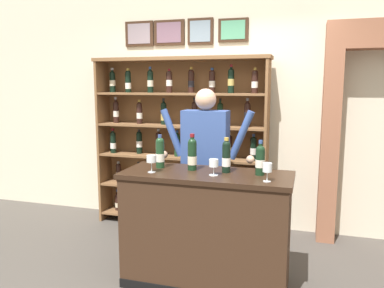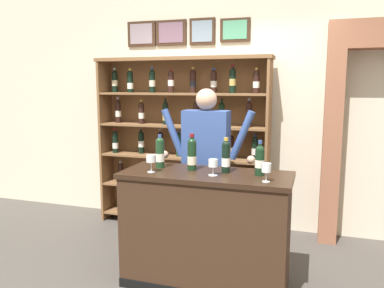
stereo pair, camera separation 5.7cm
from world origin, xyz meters
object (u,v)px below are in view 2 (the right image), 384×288
(tasting_counter, at_px, (206,229))
(wine_glass_spare, at_px, (151,160))
(wine_shelf, at_px, (183,138))
(wine_glass_center, at_px, (266,168))
(wine_glass_right, at_px, (213,164))
(tasting_bottle_brunello, at_px, (160,152))
(tasting_bottle_grappa, at_px, (226,156))
(tasting_bottle_rosso, at_px, (260,160))
(shopkeeper, at_px, (206,153))
(tasting_bottle_chianti, at_px, (192,154))

(tasting_counter, relative_size, wine_glass_spare, 9.70)
(wine_shelf, xyz_separation_m, wine_glass_center, (1.18, -1.45, 0.01))
(wine_glass_right, bearing_deg, tasting_bottle_brunello, 164.25)
(tasting_bottle_grappa, bearing_deg, tasting_bottle_rosso, -2.31)
(shopkeeper, relative_size, tasting_bottle_rosso, 5.86)
(tasting_counter, relative_size, tasting_bottle_brunello, 4.80)
(wine_glass_center, relative_size, wine_glass_right, 1.08)
(tasting_bottle_brunello, xyz_separation_m, wine_glass_spare, (-0.00, -0.19, -0.03))
(shopkeeper, height_order, tasting_bottle_rosso, shopkeeper)
(tasting_bottle_grappa, xyz_separation_m, wine_glass_right, (-0.08, -0.14, -0.04))
(tasting_bottle_grappa, bearing_deg, wine_shelf, 123.41)
(shopkeeper, bearing_deg, wine_shelf, 125.18)
(tasting_bottle_grappa, xyz_separation_m, tasting_bottle_rosso, (0.28, -0.01, -0.01))
(tasting_counter, distance_m, wine_glass_right, 0.60)
(tasting_bottle_brunello, bearing_deg, tasting_bottle_rosso, -1.39)
(wine_glass_right, bearing_deg, tasting_counter, 136.64)
(tasting_bottle_rosso, height_order, wine_glass_center, tasting_bottle_rosso)
(tasting_bottle_grappa, bearing_deg, tasting_counter, -157.85)
(wine_shelf, relative_size, tasting_bottle_brunello, 7.10)
(wine_shelf, height_order, tasting_counter, wine_shelf)
(tasting_bottle_grappa, bearing_deg, wine_glass_right, -118.50)
(tasting_bottle_brunello, bearing_deg, tasting_counter, -9.30)
(tasting_bottle_rosso, bearing_deg, tasting_bottle_brunello, 178.61)
(wine_shelf, height_order, tasting_bottle_chianti, wine_shelf)
(tasting_bottle_brunello, relative_size, wine_glass_center, 2.05)
(wine_shelf, bearing_deg, tasting_bottle_brunello, -80.02)
(tasting_bottle_brunello, height_order, wine_glass_center, tasting_bottle_brunello)
(wine_glass_center, bearing_deg, tasting_bottle_chianti, 161.82)
(wine_shelf, distance_m, wine_glass_spare, 1.44)
(tasting_bottle_rosso, relative_size, wine_glass_right, 2.13)
(tasting_counter, xyz_separation_m, shopkeeper, (-0.17, 0.60, 0.56))
(tasting_bottle_chianti, relative_size, wine_glass_center, 2.17)
(wine_shelf, xyz_separation_m, tasting_bottle_grappa, (0.82, -1.24, 0.04))
(wine_shelf, relative_size, wine_glass_spare, 14.37)
(tasting_bottle_chianti, xyz_separation_m, tasting_bottle_grappa, (0.30, -0.00, -0.00))
(tasting_bottle_grappa, bearing_deg, wine_glass_spare, -163.13)
(tasting_counter, bearing_deg, tasting_bottle_chianti, 155.70)
(tasting_bottle_brunello, xyz_separation_m, tasting_bottle_chianti, (0.30, -0.01, 0.00))
(wine_shelf, relative_size, tasting_bottle_chianti, 6.69)
(tasting_counter, xyz_separation_m, tasting_bottle_rosso, (0.44, 0.05, 0.63))
(tasting_bottle_chianti, xyz_separation_m, wine_glass_center, (0.66, -0.22, -0.04))
(tasting_bottle_chianti, bearing_deg, tasting_bottle_grappa, -0.52)
(tasting_bottle_rosso, relative_size, wine_glass_spare, 1.96)
(tasting_bottle_brunello, xyz_separation_m, wine_glass_center, (0.96, -0.23, -0.03))
(tasting_counter, relative_size, wine_glass_center, 9.82)
(wine_shelf, distance_m, tasting_bottle_rosso, 1.67)
(tasting_bottle_chianti, xyz_separation_m, tasting_bottle_rosso, (0.58, -0.01, -0.01))
(shopkeeper, xyz_separation_m, tasting_bottle_chianti, (0.02, -0.53, 0.08))
(wine_shelf, xyz_separation_m, shopkeeper, (0.50, -0.70, -0.04))
(shopkeeper, bearing_deg, wine_glass_center, -47.61)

